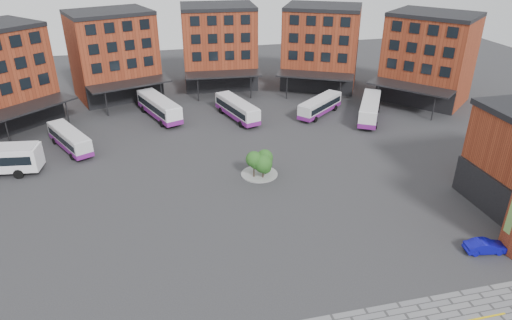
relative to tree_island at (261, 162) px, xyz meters
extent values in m
plane|color=#28282B|center=(-2.16, -11.60, -1.81)|extent=(160.00, 160.00, 0.00)
cube|color=black|center=(-30.36, 21.72, 0.19)|extent=(10.00, 9.07, 4.00)
cube|color=black|center=(-30.23, 21.57, 7.39)|extent=(8.60, 7.77, 8.00)
cube|color=black|center=(-28.79, 19.97, 2.19)|extent=(12.61, 11.97, 0.25)
cylinder|color=black|center=(-30.97, 15.59, 0.19)|extent=(0.20, 0.20, 4.00)
cylinder|color=black|center=(-24.20, 21.68, 0.19)|extent=(0.20, 0.20, 4.00)
cube|color=maroon|center=(-17.46, 34.83, 5.19)|extent=(15.55, 13.69, 14.00)
cube|color=black|center=(-15.88, 30.25, 0.19)|extent=(12.45, 4.71, 4.00)
cube|color=black|center=(-17.46, 34.83, 12.49)|extent=(15.65, 13.97, 0.60)
cube|color=black|center=(-15.81, 30.06, 7.39)|extent=(10.87, 3.87, 8.00)
cube|color=black|center=(-15.11, 28.03, 2.19)|extent=(13.72, 8.39, 0.25)
cylinder|color=black|center=(-18.83, 24.84, 0.19)|extent=(0.20, 0.20, 4.00)
cylinder|color=black|center=(-10.23, 27.81, 0.19)|extent=(0.20, 0.20, 4.00)
cube|color=maroon|center=(1.12, 37.28, 5.19)|extent=(13.67, 10.88, 14.00)
cube|color=black|center=(0.78, 32.44, 0.19)|extent=(13.00, 1.41, 4.00)
cube|color=black|center=(1.12, 37.28, 12.49)|extent=(13.69, 11.18, 0.60)
cube|color=black|center=(0.77, 32.24, 7.39)|extent=(11.42, 0.95, 8.00)
cube|color=black|center=(0.62, 30.10, 2.19)|extent=(13.28, 5.30, 0.25)
cylinder|color=black|center=(-4.04, 28.62, 0.19)|extent=(0.20, 0.20, 4.00)
cylinder|color=black|center=(5.03, 27.99, 0.19)|extent=(0.20, 0.20, 4.00)
cube|color=maroon|center=(19.18, 32.27, 5.19)|extent=(16.12, 14.81, 14.00)
cube|color=black|center=(16.98, 27.95, 0.19)|extent=(11.81, 6.35, 4.00)
cube|color=black|center=(19.18, 32.27, 12.49)|extent=(16.26, 15.08, 0.60)
cube|color=black|center=(16.89, 27.77, 7.39)|extent=(10.26, 5.33, 8.00)
cube|color=black|center=(15.91, 25.86, 2.19)|extent=(13.58, 9.82, 0.25)
cylinder|color=black|center=(11.04, 26.32, 0.19)|extent=(0.20, 0.20, 4.00)
cylinder|color=black|center=(19.15, 22.19, 0.19)|extent=(0.20, 0.20, 4.00)
cube|color=maroon|center=(33.85, 20.61, 5.19)|extent=(16.02, 16.39, 14.00)
cube|color=black|center=(30.13, 17.49, 0.19)|extent=(8.74, 10.28, 4.00)
cube|color=black|center=(33.85, 20.61, 12.49)|extent=(16.25, 16.58, 0.60)
cube|color=black|center=(29.98, 17.36, 7.39)|extent=(7.47, 8.86, 8.00)
cube|color=black|center=(28.33, 15.98, 2.19)|extent=(11.73, 12.79, 0.25)
cylinder|color=black|center=(24.03, 18.31, 0.19)|extent=(0.20, 0.20, 4.00)
cylinder|color=black|center=(29.88, 11.34, 0.19)|extent=(0.20, 0.20, 4.00)
cube|color=black|center=(20.74, -13.60, 0.19)|extent=(0.40, 12.00, 4.00)
cylinder|color=gray|center=(-0.16, 0.40, -1.75)|extent=(4.40, 4.40, 0.12)
cylinder|color=#332114|center=(-0.96, -0.20, -0.94)|extent=(0.14, 0.14, 1.73)
sphere|color=#1C4A18|center=(-0.96, -0.20, 0.62)|extent=(1.90, 1.90, 1.90)
sphere|color=#1C4A18|center=(-0.76, -0.35, 0.10)|extent=(1.33, 1.33, 1.33)
cylinder|color=#332114|center=(0.64, 1.00, -1.14)|extent=(0.14, 0.14, 1.34)
sphere|color=#1C4A18|center=(0.64, 1.00, 0.06)|extent=(2.00, 2.00, 2.00)
sphere|color=#1C4A18|center=(0.84, 0.85, -0.34)|extent=(1.40, 1.40, 1.40)
cylinder|color=#332114|center=(0.04, -0.60, -1.12)|extent=(0.14, 0.14, 1.37)
sphere|color=#1C4A18|center=(0.04, -0.60, 0.11)|extent=(2.18, 2.18, 2.18)
sphere|color=#1C4A18|center=(0.24, -0.75, -0.30)|extent=(1.53, 1.53, 1.53)
cylinder|color=black|center=(-27.99, 5.98, -1.24)|extent=(1.18, 0.50, 1.15)
cylinder|color=black|center=(-27.60, 8.82, -1.24)|extent=(1.18, 0.50, 1.15)
cube|color=silver|center=(-22.96, 13.05, -0.22)|extent=(6.58, 9.79, 2.20)
cube|color=black|center=(-22.96, 13.05, -0.06)|extent=(6.26, 9.12, 0.85)
cube|color=silver|center=(-22.96, 13.05, 0.93)|extent=(6.31, 9.40, 0.11)
cube|color=black|center=(-25.21, 17.33, -0.01)|extent=(1.75, 0.99, 0.99)
cube|color=#701B7A|center=(-22.96, 13.05, -1.00)|extent=(6.63, 9.84, 0.63)
cylinder|color=black|center=(-25.43, 15.32, -1.36)|extent=(0.66, 0.92, 0.90)
cylinder|color=black|center=(-23.44, 16.37, -1.36)|extent=(0.66, 0.92, 0.90)
cylinder|color=black|center=(-22.49, 9.73, -1.36)|extent=(0.66, 0.92, 0.90)
cylinder|color=black|center=(-20.50, 10.77, -1.36)|extent=(0.66, 0.92, 0.90)
cube|color=white|center=(-10.88, 22.14, 0.04)|extent=(6.49, 11.64, 2.55)
cube|color=black|center=(-10.88, 22.14, 0.22)|extent=(6.22, 10.80, 0.99)
cube|color=silver|center=(-10.88, 22.14, 1.37)|extent=(6.23, 11.17, 0.13)
cube|color=black|center=(-12.87, 27.41, 0.27)|extent=(2.11, 0.90, 1.15)
cube|color=#701B7A|center=(-10.88, 22.14, -0.87)|extent=(6.54, 11.69, 0.73)
cylinder|color=black|center=(-13.40, 25.11, -1.29)|extent=(0.66, 1.08, 1.04)
cylinder|color=black|center=(-10.96, 26.03, -1.29)|extent=(0.66, 1.08, 1.04)
cylinder|color=black|center=(-10.80, 18.25, -1.29)|extent=(0.66, 1.08, 1.04)
cylinder|color=black|center=(-8.36, 19.17, -1.29)|extent=(0.66, 1.08, 1.04)
cube|color=silver|center=(0.82, 18.98, -0.11)|extent=(5.31, 10.78, 2.35)
cube|color=black|center=(0.82, 18.98, 0.06)|extent=(5.13, 9.99, 0.91)
cube|color=silver|center=(0.82, 18.98, 1.11)|extent=(5.10, 10.35, 0.11)
cube|color=black|center=(-0.66, 23.93, 0.11)|extent=(1.98, 0.70, 1.05)
cube|color=#701B7A|center=(0.82, 18.98, -0.95)|extent=(5.36, 10.83, 0.67)
cylinder|color=black|center=(-1.29, 21.86, -1.33)|extent=(0.55, 1.00, 0.96)
cylinder|color=black|center=(1.00, 22.55, -1.33)|extent=(0.55, 1.00, 0.96)
cylinder|color=black|center=(0.64, 15.41, -1.33)|extent=(0.55, 1.00, 0.96)
cylinder|color=black|center=(2.93, 16.09, -1.33)|extent=(0.55, 1.00, 0.96)
cube|color=silver|center=(13.91, 17.65, -0.22)|extent=(9.01, 7.99, 2.19)
cube|color=black|center=(13.91, 17.65, -0.07)|extent=(8.44, 7.53, 0.85)
cube|color=silver|center=(13.91, 17.65, 0.92)|extent=(8.65, 7.67, 0.11)
cube|color=black|center=(17.62, 20.72, -0.02)|extent=(1.30, 1.54, 0.98)
cube|color=#701B7A|center=(13.91, 17.65, -1.00)|extent=(9.07, 8.04, 0.63)
cylinder|color=black|center=(15.62, 20.52, -1.36)|extent=(0.86, 0.78, 0.89)
cylinder|color=black|center=(17.05, 18.79, -1.36)|extent=(0.86, 0.78, 0.89)
cylinder|color=black|center=(10.77, 16.51, -1.36)|extent=(0.86, 0.78, 0.89)
cylinder|color=black|center=(12.19, 14.78, -1.36)|extent=(0.86, 0.78, 0.89)
cube|color=white|center=(20.67, 14.04, 0.01)|extent=(7.82, 11.08, 2.51)
cube|color=black|center=(20.67, 14.04, 0.19)|extent=(7.42, 10.32, 0.97)
cube|color=silver|center=(20.67, 14.04, 1.32)|extent=(7.51, 10.64, 0.12)
cube|color=black|center=(23.41, 18.86, 0.24)|extent=(1.95, 1.18, 1.13)
cube|color=#701B7A|center=(20.67, 14.04, -0.89)|extent=(7.87, 11.13, 0.72)
cylinder|color=black|center=(21.34, 17.82, -1.30)|extent=(0.78, 1.04, 1.03)
cylinder|color=black|center=(23.57, 16.55, -1.30)|extent=(0.78, 1.04, 1.03)
cylinder|color=black|center=(17.76, 11.54, -1.30)|extent=(0.78, 1.04, 1.03)
cylinder|color=black|center=(19.99, 10.27, -1.30)|extent=(0.78, 1.04, 1.03)
imported|color=#0C0B9A|center=(16.27, -18.71, -1.19)|extent=(3.91, 1.87, 1.24)
camera|label=1|loc=(-11.62, -46.37, 24.28)|focal=32.00mm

